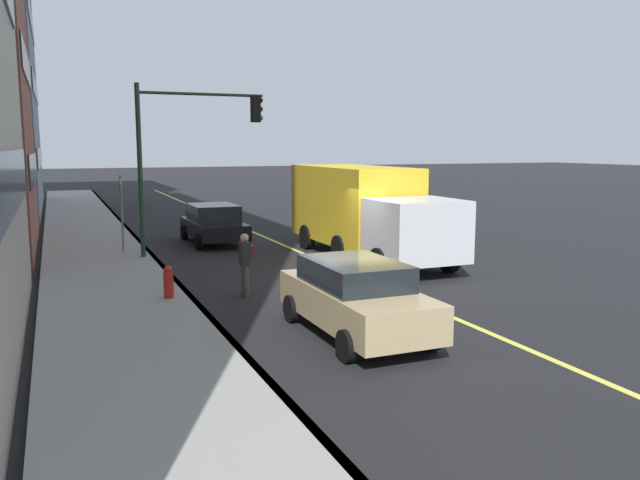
{
  "coord_description": "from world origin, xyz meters",
  "views": [
    {
      "loc": [
        -16.98,
        8.1,
        3.82
      ],
      "look_at": [
        -1.93,
        1.83,
        1.41
      ],
      "focal_mm": 35.88,
      "sensor_mm": 36.0,
      "label": 1
    }
  ],
  "objects": [
    {
      "name": "ground",
      "position": [
        0.0,
        0.0,
        0.0
      ],
      "size": [
        200.0,
        200.0,
        0.0
      ],
      "primitive_type": "plane",
      "color": "black"
    },
    {
      "name": "sidewalk_slab",
      "position": [
        0.0,
        6.83,
        0.07
      ],
      "size": [
        80.0,
        3.55,
        0.15
      ],
      "primitive_type": "cube",
      "color": "gray",
      "rests_on": "ground"
    },
    {
      "name": "curb_edge",
      "position": [
        0.0,
        5.13,
        0.07
      ],
      "size": [
        80.0,
        0.16,
        0.15
      ],
      "primitive_type": "cube",
      "color": "slate",
      "rests_on": "ground"
    },
    {
      "name": "lane_stripe_center",
      "position": [
        0.0,
        0.0,
        0.01
      ],
      "size": [
        80.0,
        0.16,
        0.01
      ],
      "primitive_type": "cube",
      "color": "#D8CC4C",
      "rests_on": "ground"
    },
    {
      "name": "car_black",
      "position": [
        7.77,
        2.34,
        0.79
      ],
      "size": [
        4.27,
        2.04,
        1.53
      ],
      "color": "black",
      "rests_on": "ground"
    },
    {
      "name": "car_tan",
      "position": [
        -5.63,
        2.59,
        0.8
      ],
      "size": [
        4.31,
        1.92,
        1.53
      ],
      "color": "tan",
      "rests_on": "ground"
    },
    {
      "name": "truck_yellow",
      "position": [
        2.53,
        -1.7,
        1.65
      ],
      "size": [
        8.46,
        2.65,
        3.1
      ],
      "color": "silver",
      "rests_on": "ground"
    },
    {
      "name": "pedestrian_with_backpack",
      "position": [
        -1.44,
        3.68,
        0.93
      ],
      "size": [
        0.39,
        0.37,
        1.61
      ],
      "color": "brown",
      "rests_on": "ground"
    },
    {
      "name": "traffic_light_mast",
      "position": [
        4.7,
        3.83,
        4.01
      ],
      "size": [
        0.28,
        4.32,
        5.83
      ],
      "color": "#1E3823",
      "rests_on": "ground"
    },
    {
      "name": "street_sign_post",
      "position": [
        6.14,
        5.96,
        1.66
      ],
      "size": [
        0.6,
        0.08,
        2.81
      ],
      "color": "slate",
      "rests_on": "ground"
    },
    {
      "name": "fire_hydrant",
      "position": [
        -1.52,
        5.65,
        0.47
      ],
      "size": [
        0.24,
        0.24,
        0.94
      ],
      "color": "red",
      "rests_on": "ground"
    }
  ]
}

